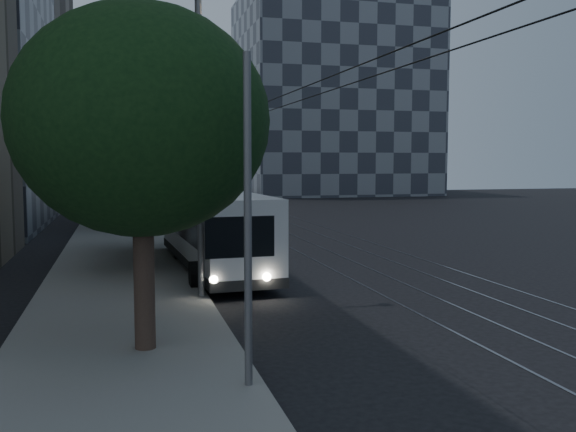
# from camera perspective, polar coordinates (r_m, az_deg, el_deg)

# --- Properties ---
(ground) EXTENTS (120.00, 120.00, 0.00)m
(ground) POSITION_cam_1_polar(r_m,az_deg,el_deg) (22.62, 4.85, -5.59)
(ground) COLOR black
(ground) RESTS_ON ground
(sidewalk) EXTENTS (5.00, 90.00, 0.15)m
(sidewalk) POSITION_cam_1_polar(r_m,az_deg,el_deg) (41.16, -14.64, -0.84)
(sidewalk) COLOR gray
(sidewalk) RESTS_ON ground
(tram_rails) EXTENTS (4.52, 90.00, 0.02)m
(tram_rails) POSITION_cam_1_polar(r_m,az_deg,el_deg) (42.34, -0.98, -0.61)
(tram_rails) COLOR gray
(tram_rails) RESTS_ON ground
(overhead_wires) EXTENTS (2.23, 90.00, 6.00)m
(overhead_wires) POSITION_cam_1_polar(r_m,az_deg,el_deg) (41.03, -11.20, 3.96)
(overhead_wires) COLOR black
(overhead_wires) RESTS_ON ground
(building_distant_right) EXTENTS (22.00, 18.00, 24.00)m
(building_distant_right) POSITION_cam_1_polar(r_m,az_deg,el_deg) (80.48, 3.95, 10.59)
(building_distant_right) COLOR #31353F
(building_distant_right) RESTS_ON ground
(trolleybus) EXTENTS (3.00, 11.60, 5.63)m
(trolleybus) POSITION_cam_1_polar(r_m,az_deg,el_deg) (24.41, -6.69, -1.06)
(trolleybus) COLOR silver
(trolleybus) RESTS_ON ground
(pickup_silver) EXTENTS (3.59, 5.65, 1.45)m
(pickup_silver) POSITION_cam_1_polar(r_m,az_deg,el_deg) (34.59, -6.68, -0.72)
(pickup_silver) COLOR #ABAFB3
(pickup_silver) RESTS_ON ground
(car_white_a) EXTENTS (2.14, 4.44, 1.46)m
(car_white_a) POSITION_cam_1_polar(r_m,az_deg,el_deg) (37.93, -9.82, -0.25)
(car_white_a) COLOR silver
(car_white_a) RESTS_ON ground
(car_white_b) EXTENTS (3.17, 5.31, 1.44)m
(car_white_b) POSITION_cam_1_polar(r_m,az_deg,el_deg) (41.95, -9.64, 0.24)
(car_white_b) COLOR white
(car_white_b) RESTS_ON ground
(car_white_c) EXTENTS (2.87, 5.08, 1.59)m
(car_white_c) POSITION_cam_1_polar(r_m,az_deg,el_deg) (49.04, -10.35, 0.99)
(car_white_c) COLOR #BAB9BE
(car_white_c) RESTS_ON ground
(car_white_d) EXTENTS (2.96, 4.67, 1.48)m
(car_white_d) POSITION_cam_1_polar(r_m,az_deg,el_deg) (51.59, -10.21, 1.13)
(car_white_d) COLOR #BBBCC0
(car_white_d) RESTS_ON ground
(tree_0) EXTENTS (5.34, 5.34, 7.36)m
(tree_0) POSITION_cam_1_polar(r_m,az_deg,el_deg) (13.74, -12.93, 8.20)
(tree_0) COLOR #31211B
(tree_0) RESTS_ON ground
(tree_1) EXTENTS (4.47, 4.47, 5.96)m
(tree_1) POSITION_cam_1_polar(r_m,az_deg,el_deg) (24.22, -12.45, 4.36)
(tree_1) COLOR #31211B
(tree_1) RESTS_ON ground
(tree_2) EXTENTS (4.23, 4.23, 5.79)m
(tree_2) POSITION_cam_1_polar(r_m,az_deg,el_deg) (29.56, -12.84, 4.34)
(tree_2) COLOR #31211B
(tree_2) RESTS_ON ground
(tree_3) EXTENTS (5.39, 5.39, 6.82)m
(tree_3) POSITION_cam_1_polar(r_m,az_deg,el_deg) (39.73, -14.05, 5.20)
(tree_3) COLOR #31211B
(tree_3) RESTS_ON ground
(tree_4) EXTENTS (5.52, 5.52, 6.91)m
(tree_4) POSITION_cam_1_polar(r_m,az_deg,el_deg) (46.63, -13.52, 5.19)
(tree_4) COLOR #31211B
(tree_4) RESTS_ON ground
(tree_5) EXTENTS (4.47, 4.47, 6.50)m
(tree_5) POSITION_cam_1_polar(r_m,az_deg,el_deg) (60.29, -13.78, 5.16)
(tree_5) COLOR #31211B
(tree_5) RESTS_ON ground
(streetlamp_near) EXTENTS (2.33, 0.44, 9.57)m
(streetlamp_near) POSITION_cam_1_polar(r_m,az_deg,el_deg) (18.93, -6.65, 9.94)
(streetlamp_near) COLOR slate
(streetlamp_near) RESTS_ON ground
(streetlamp_far) EXTENTS (2.25, 0.44, 9.18)m
(streetlamp_far) POSITION_cam_1_polar(r_m,az_deg,el_deg) (44.09, -11.53, 6.76)
(streetlamp_far) COLOR slate
(streetlamp_far) RESTS_ON ground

